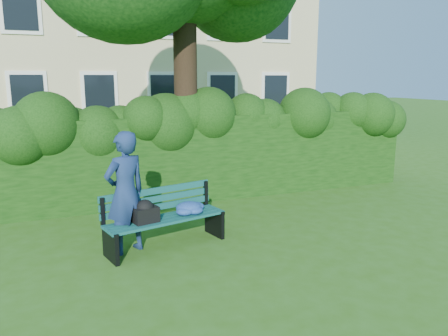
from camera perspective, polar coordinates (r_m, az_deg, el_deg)
name	(u,v)px	position (r m, az deg, el deg)	size (l,w,h in m)	color
ground	(236,228)	(7.70, 1.64, -7.79)	(80.00, 80.00, 0.00)	#2E5813
hedge	(197,156)	(9.47, -3.53, 1.53)	(10.00, 1.00, 1.80)	black
park_bench	(167,215)	(6.82, -7.40, -6.08)	(1.96, 0.99, 0.89)	#0D413C
man_reading	(125,193)	(6.57, -12.75, -3.18)	(0.67, 0.44, 1.83)	navy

